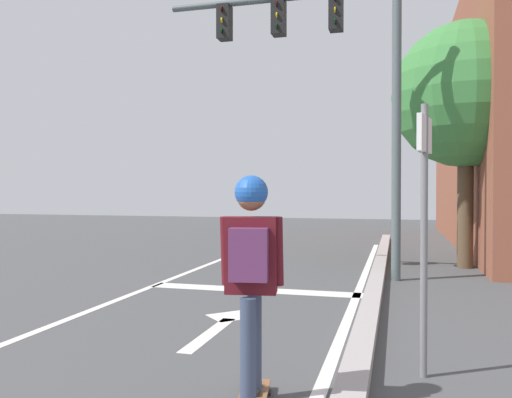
% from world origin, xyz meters
% --- Properties ---
extents(lane_line_center, '(0.12, 20.00, 0.01)m').
position_xyz_m(lane_line_center, '(-0.36, 6.00, 0.00)').
color(lane_line_center, silver).
rests_on(lane_line_center, ground).
extents(lane_line_curbside, '(0.12, 20.00, 0.01)m').
position_xyz_m(lane_line_curbside, '(2.92, 6.00, 0.00)').
color(lane_line_curbside, silver).
rests_on(lane_line_curbside, ground).
extents(stop_bar, '(3.42, 0.40, 0.01)m').
position_xyz_m(stop_bar, '(1.35, 8.52, 0.00)').
color(stop_bar, silver).
rests_on(stop_bar, ground).
extents(lane_arrow_stem, '(0.16, 1.40, 0.01)m').
position_xyz_m(lane_arrow_stem, '(1.53, 5.98, 0.00)').
color(lane_arrow_stem, silver).
rests_on(lane_arrow_stem, ground).
extents(lane_arrow_head, '(0.71, 0.71, 0.01)m').
position_xyz_m(lane_arrow_head, '(1.53, 6.83, 0.00)').
color(lane_arrow_head, silver).
rests_on(lane_arrow_head, ground).
extents(curb_strip, '(0.24, 24.00, 0.14)m').
position_xyz_m(curb_strip, '(3.17, 6.00, 0.07)').
color(curb_strip, '#A39B99').
rests_on(curb_strip, ground).
extents(skater, '(0.44, 0.61, 1.59)m').
position_xyz_m(skater, '(2.50, 4.19, 1.07)').
color(skater, '#39445E').
rests_on(skater, skateboard).
extents(traffic_signal_mast, '(4.27, 0.34, 5.41)m').
position_xyz_m(traffic_signal_mast, '(2.26, 10.02, 3.95)').
color(traffic_signal_mast, '#505C5D').
rests_on(traffic_signal_mast, ground).
extents(street_sign_post, '(0.14, 0.44, 2.28)m').
position_xyz_m(street_sign_post, '(3.71, 5.23, 1.49)').
color(street_sign_post, slate).
rests_on(street_sign_post, ground).
extents(roadside_tree, '(2.93, 2.93, 4.96)m').
position_xyz_m(roadside_tree, '(4.83, 11.92, 3.48)').
color(roadside_tree, brown).
rests_on(roadside_tree, ground).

